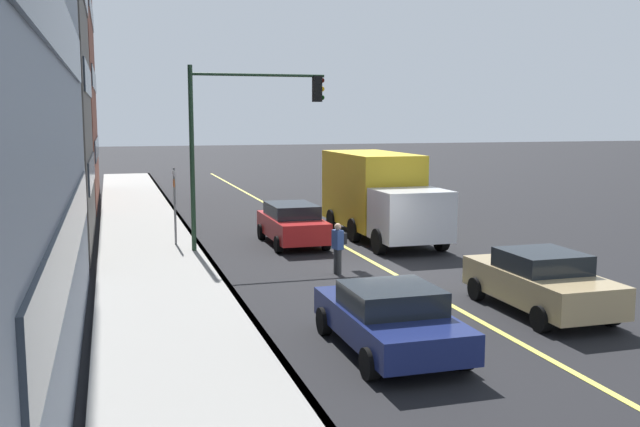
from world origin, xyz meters
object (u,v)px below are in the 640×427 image
at_px(truck_yellow, 378,194).
at_px(traffic_light_mast, 242,125).
at_px(street_sign_post, 175,201).
at_px(car_tan, 540,281).
at_px(pedestrian_with_backpack, 338,245).
at_px(car_navy, 389,317).
at_px(car_red, 292,223).

distance_m(truck_yellow, traffic_light_mast, 6.37).
bearing_deg(street_sign_post, car_tan, -145.26).
relative_size(car_tan, pedestrian_with_backpack, 2.82).
distance_m(truck_yellow, street_sign_post, 7.82).
bearing_deg(street_sign_post, car_navy, -166.31).
height_order(car_tan, truck_yellow, truck_yellow).
height_order(car_red, traffic_light_mast, traffic_light_mast).
xyz_separation_m(car_navy, pedestrian_with_backpack, (7.11, -1.21, 0.20)).
bearing_deg(traffic_light_mast, car_navy, -175.50).
bearing_deg(truck_yellow, car_navy, 159.97).
relative_size(pedestrian_with_backpack, traffic_light_mast, 0.24).
bearing_deg(street_sign_post, traffic_light_mast, -121.75).
xyz_separation_m(car_tan, pedestrian_with_backpack, (5.43, 3.40, 0.13)).
bearing_deg(pedestrian_with_backpack, car_navy, 170.38).
xyz_separation_m(pedestrian_with_backpack, street_sign_post, (5.72, 4.33, 0.83)).
distance_m(pedestrian_with_backpack, traffic_light_mast, 5.98).
bearing_deg(truck_yellow, car_tan, 179.53).
distance_m(car_navy, car_red, 12.47).
bearing_deg(pedestrian_with_backpack, car_red, 1.06).
bearing_deg(street_sign_post, pedestrian_with_backpack, -142.85).
distance_m(car_navy, street_sign_post, 13.24).
bearing_deg(car_red, street_sign_post, 84.45).
relative_size(truck_yellow, street_sign_post, 2.67).
bearing_deg(truck_yellow, traffic_light_mast, 104.26).
bearing_deg(car_navy, car_red, -5.10).
xyz_separation_m(car_tan, street_sign_post, (11.14, 7.73, 0.95)).
bearing_deg(car_navy, street_sign_post, 13.69).
xyz_separation_m(car_red, street_sign_post, (0.41, 4.23, 0.92)).
xyz_separation_m(car_tan, truck_yellow, (11.19, -0.09, 0.96)).
height_order(car_tan, traffic_light_mast, traffic_light_mast).
bearing_deg(traffic_light_mast, car_red, -64.34).
relative_size(truck_yellow, traffic_light_mast, 1.21).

